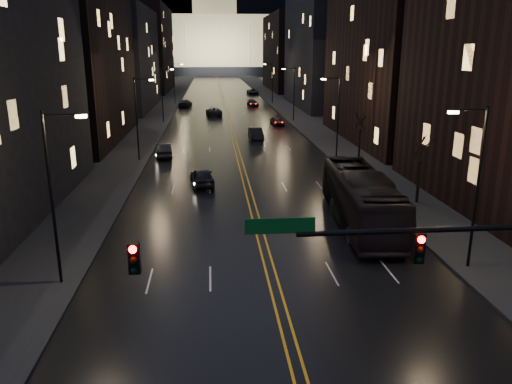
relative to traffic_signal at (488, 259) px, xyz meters
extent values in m
cube|color=black|center=(-5.91, 130.00, -5.09)|extent=(20.00, 320.00, 0.02)
cube|color=black|center=(-19.91, 130.00, -5.02)|extent=(8.00, 320.00, 0.16)
cube|color=black|center=(8.09, 130.00, -5.02)|extent=(8.00, 320.00, 0.16)
cube|color=orange|center=(-5.91, 130.00, -5.08)|extent=(0.62, 320.00, 0.01)
cube|color=black|center=(-26.91, 54.00, 8.90)|extent=(12.00, 30.00, 28.00)
cube|color=black|center=(-26.91, 92.00, 4.90)|extent=(12.00, 34.00, 20.00)
cube|color=black|center=(-26.91, 140.00, 6.90)|extent=(12.00, 40.00, 24.00)
cube|color=black|center=(15.09, 92.00, 7.90)|extent=(12.00, 34.00, 26.00)
cube|color=black|center=(15.09, 140.00, 5.90)|extent=(12.00, 40.00, 22.00)
cube|color=black|center=(-5.91, 250.00, -3.10)|extent=(90.00, 50.00, 4.00)
cube|color=#F1DA8B|center=(-5.91, 250.00, 10.90)|extent=(80.00, 36.00, 24.00)
cylinder|color=black|center=(-0.41, 0.00, 1.10)|extent=(12.00, 0.18, 0.18)
cube|color=black|center=(-11.41, 0.00, 0.50)|extent=(0.35, 0.30, 1.00)
cube|color=black|center=(-2.41, 0.00, 0.50)|extent=(0.35, 0.30, 1.00)
sphere|color=#FF0705|center=(-11.41, -0.18, 0.85)|extent=(0.24, 0.24, 0.24)
sphere|color=#FF0705|center=(-2.41, -0.18, 0.85)|extent=(0.24, 0.24, 0.24)
cube|color=#053F14|center=(-6.91, 0.00, 1.40)|extent=(2.20, 0.06, 0.50)
cylinder|color=black|center=(5.09, 10.00, -0.60)|extent=(0.16, 0.16, 9.00)
cylinder|color=black|center=(4.19, 10.00, 3.70)|extent=(1.80, 0.10, 0.10)
cube|color=#FDD897|center=(3.29, 10.00, 3.60)|extent=(0.50, 0.25, 0.15)
cylinder|color=black|center=(-16.91, 10.00, -0.60)|extent=(0.16, 0.16, 9.00)
cylinder|color=black|center=(-16.01, 10.00, 3.70)|extent=(1.80, 0.10, 0.10)
cube|color=#FDD897|center=(-15.11, 10.00, 3.60)|extent=(0.50, 0.25, 0.15)
cylinder|color=black|center=(5.09, 40.00, -0.60)|extent=(0.16, 0.16, 9.00)
cylinder|color=black|center=(4.19, 40.00, 3.70)|extent=(1.80, 0.10, 0.10)
cube|color=#FDD897|center=(3.29, 40.00, 3.60)|extent=(0.50, 0.25, 0.15)
cylinder|color=black|center=(-16.91, 40.00, -0.60)|extent=(0.16, 0.16, 9.00)
cylinder|color=black|center=(-16.01, 40.00, 3.70)|extent=(1.80, 0.10, 0.10)
cube|color=#FDD897|center=(-15.11, 40.00, 3.60)|extent=(0.50, 0.25, 0.15)
cylinder|color=black|center=(5.09, 70.00, -0.60)|extent=(0.16, 0.16, 9.00)
cylinder|color=black|center=(4.19, 70.00, 3.70)|extent=(1.80, 0.10, 0.10)
cube|color=#FDD897|center=(3.29, 70.00, 3.60)|extent=(0.50, 0.25, 0.15)
cylinder|color=black|center=(-16.91, 70.00, -0.60)|extent=(0.16, 0.16, 9.00)
cylinder|color=black|center=(-16.01, 70.00, 3.70)|extent=(1.80, 0.10, 0.10)
cube|color=#FDD897|center=(-15.11, 70.00, 3.60)|extent=(0.50, 0.25, 0.15)
cylinder|color=black|center=(5.09, 100.00, -0.60)|extent=(0.16, 0.16, 9.00)
cylinder|color=black|center=(4.19, 100.00, 3.70)|extent=(1.80, 0.10, 0.10)
cube|color=#FDD897|center=(3.29, 100.00, 3.60)|extent=(0.50, 0.25, 0.15)
cylinder|color=black|center=(-16.91, 100.00, -0.60)|extent=(0.16, 0.16, 9.00)
cylinder|color=black|center=(-16.01, 100.00, 3.70)|extent=(1.80, 0.10, 0.10)
cube|color=#FDD897|center=(-15.11, 100.00, 3.60)|extent=(0.50, 0.25, 0.15)
cylinder|color=black|center=(7.09, 22.00, -3.35)|extent=(0.24, 0.24, 3.50)
cylinder|color=black|center=(7.09, 38.00, -3.35)|extent=(0.24, 0.24, 3.50)
imported|color=black|center=(1.19, 17.62, -3.22)|extent=(4.05, 13.72, 3.77)
imported|color=black|center=(-9.88, 29.25, -4.29)|extent=(2.44, 4.94, 1.62)
imported|color=black|center=(-14.41, 41.90, -4.30)|extent=(2.30, 5.05, 1.61)
imported|color=black|center=(-8.41, 78.83, -4.32)|extent=(3.15, 5.87, 1.57)
imported|color=black|center=(-14.41, 93.86, -4.29)|extent=(3.02, 5.87, 1.63)
imported|color=black|center=(-2.98, 52.26, -4.29)|extent=(1.88, 4.99, 1.63)
imported|color=black|center=(1.68, 65.57, -4.39)|extent=(2.13, 4.34, 1.43)
imported|color=black|center=(0.11, 94.24, -4.43)|extent=(2.52, 4.87, 1.35)
imported|color=black|center=(2.59, 124.20, -4.35)|extent=(3.20, 5.68, 1.50)
camera|label=1|loc=(-8.96, -14.40, 6.62)|focal=35.00mm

